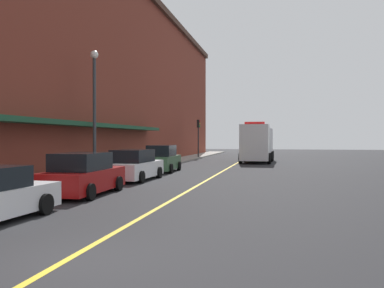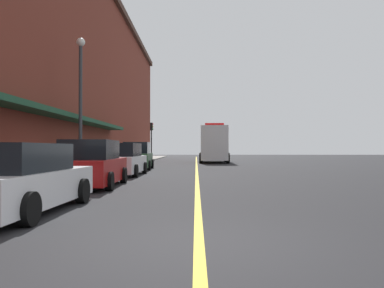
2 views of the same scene
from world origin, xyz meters
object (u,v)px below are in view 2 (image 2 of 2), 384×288
parked_car_3 (137,157)px  street_lamp_left (81,90)px  parked_car_1 (92,165)px  traffic_light_near (152,134)px  parked_car_2 (122,160)px  box_truck (214,145)px  parked_car_0 (20,180)px  parking_meter_0 (85,156)px

parked_car_3 → street_lamp_left: size_ratio=0.63×
parked_car_1 → traffic_light_near: traffic_light_near is taller
parked_car_3 → traffic_light_near: size_ratio=1.02×
parked_car_2 → box_truck: 19.77m
parked_car_3 → traffic_light_near: (-1.25, 19.10, 2.30)m
street_lamp_left → parked_car_1: bearing=-69.1°
parked_car_2 → box_truck: box_truck is taller
parked_car_0 → street_lamp_left: size_ratio=0.71×
traffic_light_near → street_lamp_left: bearing=-91.5°
parked_car_0 → parking_meter_0: 9.93m
box_truck → parking_meter_0: 22.15m
parked_car_1 → parked_car_0: bearing=178.4°
parked_car_2 → parking_meter_0: parked_car_2 is taller
parking_meter_0 → street_lamp_left: 3.64m
street_lamp_left → parked_car_3: bearing=73.9°
parked_car_3 → parked_car_0: bearing=178.1°
parked_car_3 → box_truck: 14.31m
street_lamp_left → parked_car_0: bearing=-79.7°
parked_car_3 → parking_meter_0: 8.03m
parking_meter_0 → parked_car_3: bearing=80.6°
parked_car_0 → street_lamp_left: street_lamp_left is taller
box_truck → traffic_light_near: (-7.06, 6.06, 1.35)m
parked_car_2 → box_truck: (5.72, 18.90, 1.01)m
parked_car_0 → parked_car_2: parked_car_2 is taller
parked_car_0 → parked_car_3: (-0.12, 17.74, 0.13)m
parked_car_1 → parking_meter_0: bearing=18.2°
parked_car_2 → traffic_light_near: 25.10m
parked_car_1 → parked_car_2: (-0.03, 6.06, -0.01)m
parking_meter_0 → street_lamp_left: bearing=114.4°
box_truck → street_lamp_left: street_lamp_left is taller
parked_car_1 → box_truck: 25.62m
box_truck → traffic_light_near: bearing=-129.0°
parked_car_1 → street_lamp_left: 6.73m
street_lamp_left → traffic_light_near: 25.74m
parked_car_3 → parked_car_1: bearing=178.3°
parked_car_1 → parked_car_2: parked_car_1 is taller
parked_car_0 → traffic_light_near: 36.95m
parked_car_1 → parking_meter_0: (-1.43, 3.99, 0.25)m
parked_car_2 → parked_car_3: size_ratio=1.11×
parked_car_3 → parked_car_2: bearing=178.6°
box_truck → parking_meter_0: size_ratio=6.25×
parked_car_0 → parked_car_3: 17.75m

